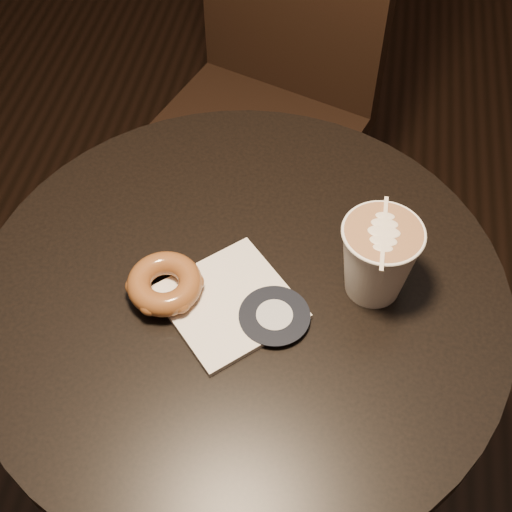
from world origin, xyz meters
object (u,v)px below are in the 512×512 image
Objects in this scene: pastry_bag at (230,303)px; latte_cup at (378,260)px; cafe_table at (243,365)px; chair at (271,73)px; doughnut at (165,284)px.

latte_cup is at bearing -24.81° from pastry_bag.
latte_cup is at bearing 10.74° from cafe_table.
chair is 10.70× the size of doughnut.
doughnut reaches higher than pastry_bag.
pastry_bag is (-0.01, -0.03, 0.20)m from cafe_table.
pastry_bag is at bearing -1.71° from doughnut.
chair is at bearing 87.10° from doughnut.
doughnut is at bearing 135.43° from pastry_bag.
cafe_table is at bearing 26.19° from pastry_bag.
pastry_bag is at bearing -110.96° from cafe_table.
chair is at bearing 109.47° from latte_cup.
chair is (-0.06, 0.67, 0.02)m from cafe_table.
chair is at bearing 94.96° from cafe_table.
doughnut is at bearing -165.84° from cafe_table.
latte_cup is (0.18, 0.06, 0.05)m from pastry_bag.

